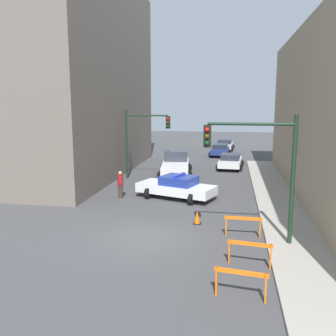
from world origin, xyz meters
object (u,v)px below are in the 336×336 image
(white_truck, at_px, (176,164))
(parked_car_mid, at_px, (220,150))
(barrier_front, at_px, (241,279))
(traffic_cone, at_px, (197,217))
(barrier_back, at_px, (243,223))
(police_car, at_px, (177,187))
(traffic_light_near, at_px, (263,159))
(traffic_light_far, at_px, (140,134))
(parked_car_near, at_px, (230,161))
(parked_car_far, at_px, (225,145))
(barrier_mid, at_px, (250,250))
(pedestrian_crossing, at_px, (120,184))

(white_truck, bearing_deg, parked_car_mid, 68.87)
(barrier_front, bearing_deg, traffic_cone, 105.85)
(parked_car_mid, xyz_separation_m, barrier_back, (1.81, -24.94, -0.06))
(police_car, relative_size, barrier_front, 3.18)
(barrier_front, bearing_deg, traffic_light_near, 79.28)
(traffic_light_far, bearing_deg, parked_car_near, 39.82)
(police_car, xyz_separation_m, barrier_back, (3.78, -6.00, -0.11))
(traffic_light_far, relative_size, barrier_front, 3.27)
(police_car, xyz_separation_m, parked_car_far, (2.36, 23.99, -0.05))
(traffic_light_near, distance_m, barrier_front, 5.49)
(parked_car_near, bearing_deg, barrier_mid, -83.57)
(parked_car_far, relative_size, pedestrian_crossing, 2.65)
(traffic_cone, bearing_deg, parked_car_mid, 89.26)
(parked_car_mid, bearing_deg, traffic_light_near, -82.75)
(traffic_light_near, relative_size, barrier_mid, 3.27)
(police_car, distance_m, barrier_front, 11.87)
(barrier_back, bearing_deg, traffic_cone, 146.12)
(traffic_light_near, height_order, parked_car_near, traffic_light_near)
(traffic_light_near, distance_m, barrier_mid, 3.70)
(parked_car_far, xyz_separation_m, barrier_front, (1.22, -35.31, -0.06))
(white_truck, distance_m, barrier_back, 14.00)
(parked_car_far, height_order, barrier_mid, parked_car_far)
(parked_car_mid, relative_size, pedestrian_crossing, 2.62)
(white_truck, height_order, parked_car_mid, white_truck)
(white_truck, xyz_separation_m, traffic_cone, (2.80, -11.68, -0.59))
(traffic_light_far, height_order, traffic_cone, traffic_light_far)
(parked_car_far, distance_m, barrier_front, 35.33)
(traffic_light_near, distance_m, police_car, 8.55)
(barrier_mid, height_order, barrier_back, same)
(traffic_light_near, height_order, pedestrian_crossing, traffic_light_near)
(parked_car_mid, bearing_deg, traffic_light_far, -110.75)
(traffic_light_near, bearing_deg, white_truck, 111.96)
(parked_car_near, xyz_separation_m, pedestrian_crossing, (-6.53, -11.55, 0.19))
(parked_car_mid, height_order, pedestrian_crossing, pedestrian_crossing)
(barrier_mid, bearing_deg, parked_car_far, 92.75)
(parked_car_mid, xyz_separation_m, pedestrian_crossing, (-5.37, -19.36, 0.19))
(white_truck, distance_m, parked_car_far, 17.24)
(barrier_front, height_order, barrier_mid, same)
(traffic_light_far, relative_size, parked_car_mid, 1.19)
(traffic_light_near, height_order, police_car, traffic_light_near)
(traffic_light_near, height_order, white_truck, traffic_light_near)
(barrier_front, xyz_separation_m, barrier_mid, (0.36, 2.35, 0.00))
(parked_car_far, bearing_deg, white_truck, -98.52)
(barrier_back, bearing_deg, parked_car_far, 92.71)
(parked_car_far, height_order, barrier_front, parked_car_far)
(pedestrian_crossing, xyz_separation_m, traffic_cone, (5.07, -4.15, -0.54))
(traffic_light_far, height_order, parked_car_mid, traffic_light_far)
(police_car, height_order, parked_car_mid, police_car)
(traffic_light_near, xyz_separation_m, barrier_mid, (-0.51, -2.23, -2.91))
(parked_car_near, distance_m, traffic_cone, 15.77)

